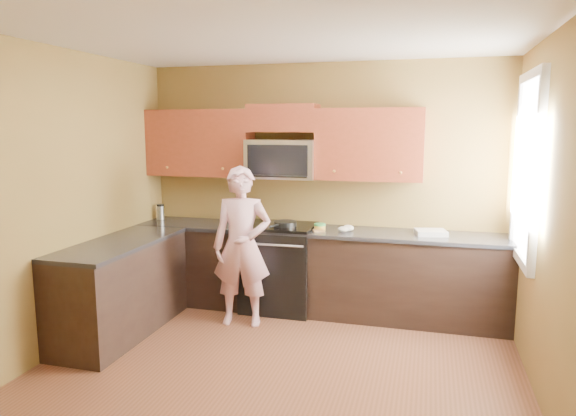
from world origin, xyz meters
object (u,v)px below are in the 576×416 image
(microwave, at_px, (282,178))
(travel_mug, at_px, (161,219))
(frying_pan, at_px, (285,226))
(butter_tub, at_px, (320,230))
(woman, at_px, (242,246))
(stove, at_px, (280,267))

(microwave, bearing_deg, travel_mug, -179.28)
(frying_pan, bearing_deg, microwave, 134.91)
(butter_tub, relative_size, travel_mug, 0.68)
(travel_mug, bearing_deg, butter_tub, -3.93)
(microwave, distance_m, butter_tub, 0.72)
(woman, distance_m, frying_pan, 0.59)
(woman, bearing_deg, butter_tub, 25.93)
(travel_mug, bearing_deg, frying_pan, -5.89)
(frying_pan, bearing_deg, stove, 165.83)
(frying_pan, bearing_deg, woman, -103.57)
(microwave, distance_m, frying_pan, 0.54)
(stove, height_order, butter_tub, butter_tub)
(stove, height_order, microwave, microwave)
(butter_tub, bearing_deg, travel_mug, 176.07)
(frying_pan, height_order, butter_tub, frying_pan)
(butter_tub, bearing_deg, microwave, 161.47)
(woman, xyz_separation_m, travel_mug, (-1.26, 0.63, 0.11))
(frying_pan, distance_m, travel_mug, 1.59)
(stove, height_order, woman, woman)
(microwave, relative_size, frying_pan, 1.75)
(stove, xyz_separation_m, microwave, (0.00, 0.12, 0.97))
(woman, bearing_deg, frying_pan, 45.92)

